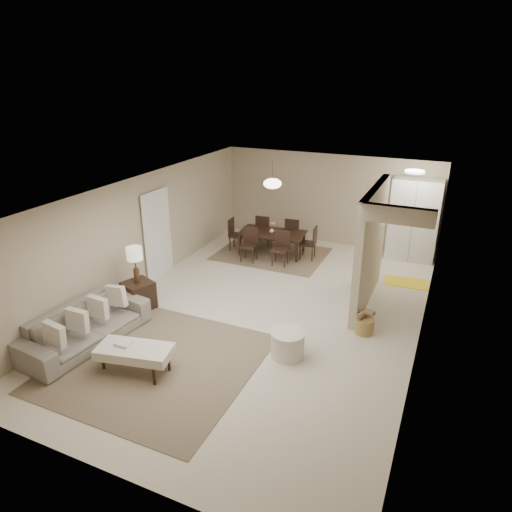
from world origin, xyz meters
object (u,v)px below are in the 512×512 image
at_px(pantry_cabinet, 414,220).
at_px(wicker_basket, 365,326).
at_px(side_table, 139,295).
at_px(ottoman_bench, 135,352).
at_px(sofa, 86,326).
at_px(round_pouf, 288,344).
at_px(dining_table, 272,243).

xyz_separation_m(pantry_cabinet, wicker_basket, (-0.31, -4.15, -0.90)).
bearing_deg(side_table, pantry_cabinet, 46.94).
bearing_deg(ottoman_bench, side_table, 113.91).
bearing_deg(sofa, pantry_cabinet, -30.40).
bearing_deg(pantry_cabinet, round_pouf, -104.10).
height_order(round_pouf, wicker_basket, round_pouf).
bearing_deg(side_table, round_pouf, -5.91).
height_order(sofa, round_pouf, sofa).
xyz_separation_m(sofa, wicker_basket, (4.49, 2.38, -0.20)).
bearing_deg(round_pouf, pantry_cabinet, 75.90).
height_order(ottoman_bench, side_table, side_table).
height_order(sofa, dining_table, sofa).
bearing_deg(ottoman_bench, wicker_basket, 28.12).
relative_size(side_table, wicker_basket, 1.69).
distance_m(wicker_basket, dining_table, 4.28).
bearing_deg(side_table, ottoman_bench, -54.11).
bearing_deg(dining_table, ottoman_bench, -96.26).
bearing_deg(round_pouf, dining_table, 115.64).
height_order(ottoman_bench, wicker_basket, ottoman_bench).
height_order(sofa, side_table, sofa).
relative_size(round_pouf, wicker_basket, 1.70).
height_order(ottoman_bench, round_pouf, round_pouf).
height_order(pantry_cabinet, side_table, pantry_cabinet).
bearing_deg(wicker_basket, side_table, -168.14).
distance_m(side_table, wicker_basket, 4.54).
bearing_deg(round_pouf, sofa, -162.35).
bearing_deg(side_table, dining_table, 70.87).
xyz_separation_m(ottoman_bench, dining_table, (0.09, 5.64, -0.05)).
bearing_deg(ottoman_bench, round_pouf, 21.28).
bearing_deg(sofa, wicker_basket, -56.17).
xyz_separation_m(round_pouf, wicker_basket, (1.05, 1.28, -0.08)).
distance_m(pantry_cabinet, ottoman_bench, 7.70).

